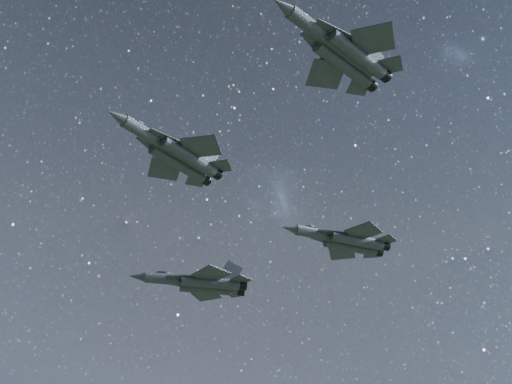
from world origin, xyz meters
name	(u,v)px	position (x,y,z in m)	size (l,w,h in m)	color
jet_lead	(175,153)	(-12.95, -4.10, 156.56)	(16.02, 10.65, 4.07)	#2B3136
jet_left	(200,283)	(1.95, 24.20, 155.61)	(19.06, 12.87, 4.80)	#2B3136
jet_right	(342,51)	(-4.16, -24.41, 157.80)	(15.27, 10.38, 3.84)	#2B3136
jet_slot	(345,240)	(17.06, 6.09, 158.09)	(17.38, 12.14, 4.37)	#2B3136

